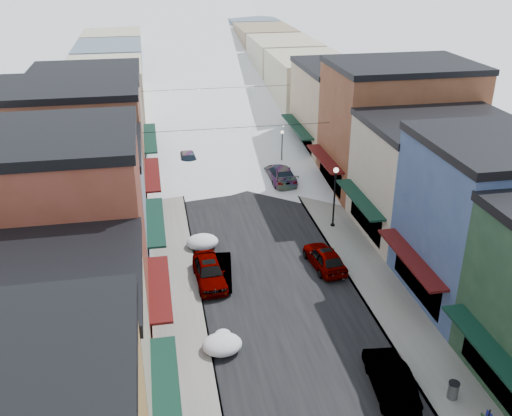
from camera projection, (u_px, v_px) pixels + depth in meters
name	position (u px, v px, depth m)	size (l,w,h in m)	color
road	(213.00, 129.00, 69.61)	(10.00, 160.00, 0.01)	black
sidewalk_left	(159.00, 132.00, 68.48)	(3.20, 160.00, 0.15)	gray
sidewalk_right	(266.00, 126.00, 70.69)	(3.20, 160.00, 0.15)	gray
curb_left	(172.00, 131.00, 68.74)	(0.10, 160.00, 0.15)	slate
curb_right	(254.00, 126.00, 70.43)	(0.10, 160.00, 0.15)	slate
bldg_l_cream	(24.00, 375.00, 23.08)	(11.30, 8.20, 9.50)	#BBB496
bldg_l_brick_near	(36.00, 249.00, 29.49)	(12.30, 8.20, 12.50)	brown
bldg_l_grayblue	(69.00, 211.00, 37.88)	(11.30, 9.20, 9.00)	gray
bldg_l_brick_far	(66.00, 153.00, 45.31)	(13.30, 9.20, 11.00)	brown
bldg_l_tan	(90.00, 123.00, 54.60)	(11.30, 11.20, 10.00)	#8D705C
bldg_r_blue	(500.00, 220.00, 34.86)	(11.30, 9.20, 10.50)	#364C7C
bldg_r_cream	(437.00, 177.00, 43.28)	(12.30, 9.20, 9.00)	#BDAD98
bldg_r_brick_far	(397.00, 127.00, 50.85)	(13.30, 9.20, 11.50)	brown
bldg_r_tan	(349.00, 109.00, 60.02)	(11.30, 11.20, 9.50)	tan
distant_blocks	(195.00, 61.00, 88.42)	(34.00, 55.00, 8.00)	gray
overhead_cables	(226.00, 105.00, 55.86)	(16.40, 15.04, 0.04)	black
car_silver_sedan	(210.00, 272.00, 37.89)	(1.94, 4.82, 1.64)	gray
car_dark_hatch	(221.00, 271.00, 38.20)	(1.46, 4.18, 1.38)	black
car_silver_wagon	(188.00, 161.00, 57.40)	(2.07, 5.09, 1.48)	#A3A4AB
car_green_sedan	(390.00, 378.00, 28.64)	(1.68, 4.82, 1.59)	black
car_gray_suv	(325.00, 257.00, 39.67)	(1.85, 4.60, 1.57)	#9BA0A4
car_black_sedan	(281.00, 174.00, 53.93)	(2.28, 5.62, 1.63)	black
car_lane_silver	(206.00, 151.00, 59.97)	(1.81, 4.50, 1.53)	#9E9FA6
car_lane_white	(215.00, 92.00, 83.79)	(2.57, 5.58, 1.55)	silver
trash_can	(453.00, 390.00, 28.11)	(0.56, 0.56, 0.95)	#585B5E
streetlamp_near	(335.00, 190.00, 44.24)	(0.41, 0.41, 4.95)	black
streetlamp_far	(282.00, 144.00, 56.39)	(0.32, 0.32, 3.84)	black
snow_pile_mid	(222.00, 344.00, 31.65)	(2.25, 2.58, 0.95)	white
snow_pile_far	(203.00, 241.00, 42.44)	(2.37, 2.66, 1.00)	white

